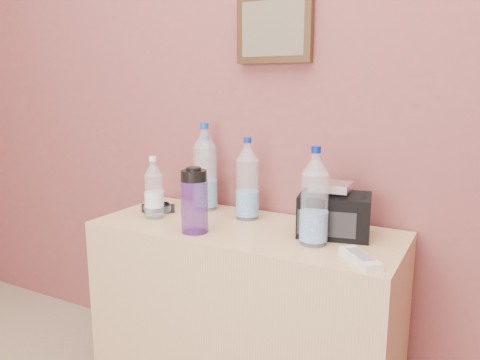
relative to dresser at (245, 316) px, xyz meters
name	(u,v)px	position (x,y,z in m)	size (l,w,h in m)	color
picture_frame	(274,29)	(0.00, 0.23, 1.05)	(0.30, 0.03, 0.25)	#382311
dresser	(245,316)	(0.00, 0.00, 0.00)	(1.11, 0.46, 0.69)	tan
pet_large_a	(206,177)	(-0.26, 0.16, 0.48)	(0.08, 0.08, 0.30)	silver
pet_large_b	(205,172)	(-0.26, 0.14, 0.50)	(0.10, 0.10, 0.35)	silver
pet_large_c	(247,183)	(-0.05, 0.10, 0.48)	(0.08, 0.08, 0.31)	silver
pet_large_d	(314,202)	(0.28, -0.06, 0.49)	(0.09, 0.09, 0.32)	#CAECFF
pet_small	(154,191)	(-0.36, -0.06, 0.45)	(0.07, 0.07, 0.24)	white
nalgene_bottle	(194,201)	(-0.13, -0.13, 0.46)	(0.09, 0.09, 0.23)	#4F2181
sunglasses	(158,208)	(-0.40, 0.01, 0.36)	(0.13, 0.05, 0.03)	black
ac_remote	(360,258)	(0.45, -0.14, 0.36)	(0.17, 0.05, 0.02)	silver
toiletry_bag	(335,212)	(0.31, 0.07, 0.43)	(0.24, 0.17, 0.16)	black
foil_packet	(331,186)	(0.30, 0.04, 0.52)	(0.12, 0.10, 0.03)	silver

